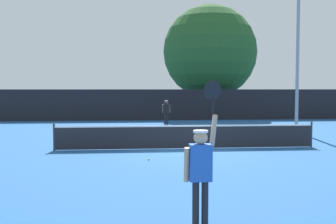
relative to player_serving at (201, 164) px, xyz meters
name	(u,v)px	position (x,y,z in m)	size (l,w,h in m)	color
ground_plane	(186,149)	(1.07, 9.50, -1.15)	(120.00, 120.00, 0.00)	#235693
tennis_net	(186,136)	(1.07, 9.50, -0.64)	(10.61, 0.08, 1.07)	#232328
perimeter_fence	(160,105)	(1.07, 24.58, 0.04)	(37.55, 0.12, 2.38)	black
player_serving	(201,164)	(0.00, 0.00, 0.00)	(0.67, 0.40, 2.59)	blue
player_receiving	(166,110)	(1.27, 20.98, -0.16)	(0.57, 0.24, 1.63)	black
tennis_ball	(149,159)	(-0.58, 6.93, -1.12)	(0.07, 0.07, 0.07)	#CCE033
light_pole	(298,40)	(8.08, 15.21, 3.99)	(1.18, 0.28, 9.13)	gray
large_tree	(210,52)	(5.80, 28.73, 4.50)	(8.18, 8.18, 9.75)	brown
parked_car_near	(124,106)	(-1.78, 31.88, -0.37)	(2.24, 4.34, 1.69)	red
parked_car_mid	(172,106)	(2.74, 31.43, -0.37)	(2.39, 4.40, 1.69)	white
parked_car_far	(258,105)	(11.46, 32.81, -0.37)	(2.12, 4.29, 1.69)	navy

